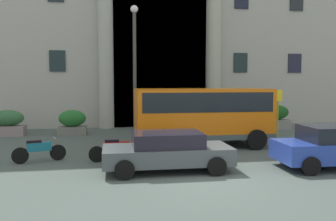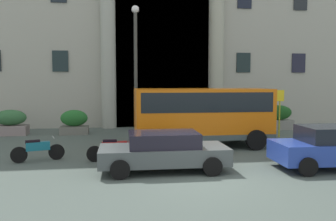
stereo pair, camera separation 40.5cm
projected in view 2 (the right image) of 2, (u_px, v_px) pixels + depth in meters
ground_plane at (203, 182)px, 10.82m from camera, size 80.00×64.00×0.12m
orange_minibus at (202, 112)px, 16.30m from camera, size 6.20×2.76×2.69m
bus_stop_sign at (280, 108)px, 19.05m from camera, size 0.44×0.08×2.56m
hedge_planter_far_east at (10, 123)px, 19.78m from camera, size 1.83×0.99×1.44m
hedge_planter_west at (74, 123)px, 20.09m from camera, size 1.58×0.89×1.40m
hedge_planter_far_west at (278, 118)px, 22.03m from camera, size 1.82×0.73×1.54m
hedge_planter_entrance_left at (188, 118)px, 21.38m from camera, size 1.46×0.83×1.64m
parked_compact_extra at (334, 147)px, 12.19m from camera, size 4.17×2.10×1.48m
parked_hatchback_near at (163, 151)px, 11.92m from camera, size 4.33×2.08×1.32m
motorcycle_far_end at (113, 149)px, 13.37m from camera, size 2.10×0.55×0.89m
scooter_by_planter at (37, 149)px, 13.31m from camera, size 1.89×0.76×0.89m
lamppost_plaza_centre at (136, 61)px, 18.92m from camera, size 0.40×0.40×7.04m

